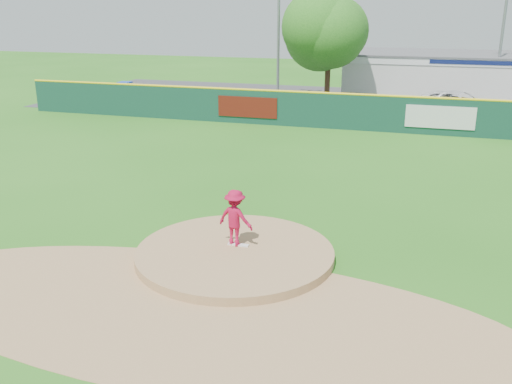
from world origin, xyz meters
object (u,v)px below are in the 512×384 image
(pitcher, at_px, (235,218))
(deciduous_tree, at_px, (329,39))
(pool_building_grp, at_px, (450,75))
(light_pole_left, at_px, (279,14))
(van, at_px, (457,104))
(light_pole_right, at_px, (504,23))
(playground_slide, at_px, (125,91))

(pitcher, height_order, deciduous_tree, deciduous_tree)
(pitcher, relative_size, pool_building_grp, 0.11)
(pitcher, distance_m, light_pole_left, 27.77)
(van, relative_size, deciduous_tree, 0.73)
(van, relative_size, light_pole_right, 0.54)
(light_pole_right, bearing_deg, playground_slide, -168.35)
(playground_slide, bearing_deg, light_pole_right, 11.65)
(van, xyz_separation_m, light_pole_right, (2.55, 4.67, 4.77))
(van, bearing_deg, light_pole_right, -6.60)
(pitcher, height_order, pool_building_grp, pool_building_grp)
(van, distance_m, light_pole_right, 7.15)
(playground_slide, bearing_deg, light_pole_left, 17.11)
(playground_slide, bearing_deg, pool_building_grp, 20.05)
(deciduous_tree, bearing_deg, pool_building_grp, 41.16)
(pitcher, height_order, light_pole_left, light_pole_left)
(pool_building_grp, bearing_deg, van, -86.62)
(van, height_order, playground_slide, van)
(playground_slide, relative_size, deciduous_tree, 0.33)
(pool_building_grp, bearing_deg, light_pole_right, -44.95)
(van, height_order, light_pole_left, light_pole_left)
(pitcher, distance_m, van, 24.88)
(van, height_order, light_pole_right, light_pole_right)
(pitcher, relative_size, light_pole_left, 0.15)
(pitcher, bearing_deg, pool_building_grp, -88.62)
(van, relative_size, light_pole_left, 0.49)
(pool_building_grp, relative_size, light_pole_left, 1.38)
(pool_building_grp, bearing_deg, light_pole_left, -157.40)
(pool_building_grp, distance_m, playground_slide, 24.24)
(light_pole_left, bearing_deg, deciduous_tree, -26.57)
(pool_building_grp, relative_size, light_pole_right, 1.52)
(van, xyz_separation_m, deciduous_tree, (-8.45, 0.67, 3.78))
(pitcher, bearing_deg, playground_slide, -42.22)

